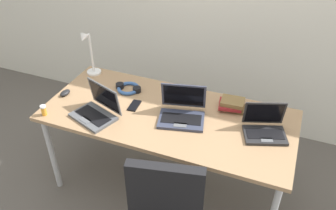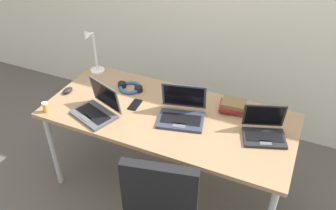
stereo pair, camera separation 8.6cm
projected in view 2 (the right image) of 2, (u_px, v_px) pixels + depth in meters
ground_plane at (168, 184)px, 2.95m from camera, size 12.00×12.00×0.00m
desk at (168, 120)px, 2.55m from camera, size 1.80×0.80×0.74m
desk_lamp at (93, 52)px, 2.88m from camera, size 0.12×0.18×0.40m
laptop_back_right at (264, 131)px, 2.30m from camera, size 0.33×0.30×0.21m
laptop_far_corner at (97, 109)px, 2.50m from camera, size 0.37×0.33×0.23m
laptop_by_keyboard at (182, 113)px, 2.46m from camera, size 0.37×0.34×0.23m
computer_mouse at (68, 90)px, 2.74m from camera, size 0.06×0.10×0.03m
cell_phone at (135, 105)px, 2.60m from camera, size 0.07×0.14×0.01m
headphones at (130, 87)px, 2.78m from camera, size 0.21×0.18×0.04m
pill_bottle at (45, 107)px, 2.52m from camera, size 0.04×0.04×0.08m
book_stack at (233, 106)px, 2.54m from camera, size 0.22×0.17×0.08m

